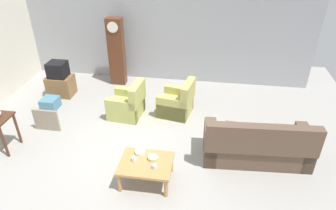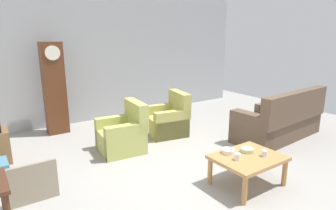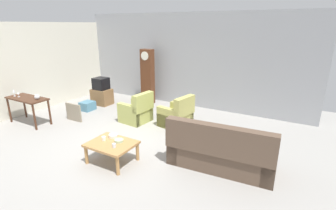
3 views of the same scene
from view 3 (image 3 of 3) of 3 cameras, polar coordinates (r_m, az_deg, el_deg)
name	(u,v)px [view 3 (image 3 of 3)]	position (r m, az deg, el deg)	size (l,w,h in m)	color
ground_plane	(125,143)	(6.39, -9.68, -8.44)	(10.40, 10.40, 0.00)	#999691
garage_door_wall	(188,61)	(8.88, 4.67, 10.05)	(8.40, 0.16, 3.20)	#9EA0A5
pegboard_wall_left	(28,69)	(9.33, -29.21, 7.25)	(0.12, 6.40, 2.88)	silver
couch_floral	(221,152)	(5.24, 11.92, -10.45)	(2.15, 1.02, 1.04)	brown
armchair_olive_near	(137,112)	(7.55, -7.15, -1.57)	(0.86, 0.84, 0.92)	tan
armchair_olive_far	(177,116)	(7.17, 1.98, -2.52)	(0.91, 0.89, 0.92)	tan
coffee_table_wood	(112,146)	(5.45, -12.72, -9.01)	(0.96, 0.76, 0.44)	#B27F47
console_table_dark	(27,102)	(8.32, -29.38, 0.69)	(1.30, 0.56, 0.79)	#472819
grandfather_clock	(148,77)	(9.16, -4.67, 6.44)	(0.44, 0.30, 1.98)	#562D19
tv_stand_cabinet	(102,97)	(9.46, -14.80, 1.84)	(0.68, 0.52, 0.56)	brown
tv_crt	(101,84)	(9.34, -15.04, 4.74)	(0.48, 0.44, 0.42)	black
framed_picture_leaning	(74,112)	(8.09, -20.70, -1.58)	(0.60, 0.05, 0.54)	gray
storage_box_blue	(88,106)	(8.98, -17.87, -0.20)	(0.40, 0.43, 0.30)	teal
glass_dome_cloche	(37,97)	(7.96, -27.69, 1.66)	(0.14, 0.14, 0.14)	silver
cup_white_porcelain	(104,138)	(5.55, -14.43, -7.40)	(0.09, 0.09, 0.09)	white
cup_blue_rimmed	(114,145)	(5.21, -12.19, -9.01)	(0.08, 0.08, 0.09)	silver
bowl_white_stacked	(113,136)	(5.67, -12.37, -6.85)	(0.20, 0.20, 0.06)	white
bowl_shallow_green	(119,141)	(5.42, -11.11, -7.98)	(0.19, 0.19, 0.06)	#B2C69E
wine_glass_tall	(14,92)	(8.61, -31.71, 2.62)	(0.07, 0.07, 0.22)	silver
wine_glass_mid	(18,93)	(8.46, -30.96, 2.26)	(0.07, 0.07, 0.16)	silver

